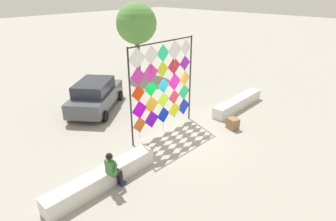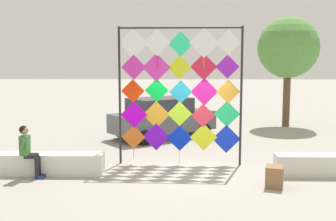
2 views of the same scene
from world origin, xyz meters
name	(u,v)px [view 1 (image 1 of 2)]	position (x,y,z in m)	size (l,w,h in m)	color
ground	(182,135)	(0.00, 0.00, 0.00)	(120.00, 120.00, 0.00)	#9E998E
plaza_ledge_left	(103,178)	(-4.45, -0.30, 0.29)	(4.15, 0.60, 0.58)	silver
plaza_ledge_right	(238,103)	(4.45, -0.30, 0.29)	(4.15, 0.60, 0.58)	silver
kite_display_rack	(163,83)	(-0.25, 0.90, 2.33)	(3.71, 0.18, 4.15)	#232328
seated_vendor	(113,168)	(-4.30, -0.72, 0.83)	(0.64, 0.53, 1.43)	black
parked_car	(95,95)	(-0.94, 5.27, 0.83)	(4.46, 3.97, 1.64)	#4C5156
cardboard_box_large	(233,124)	(2.10, -1.37, 0.27)	(0.43, 0.50, 0.53)	olive
tree_palm_like	(137,23)	(5.06, 8.54, 3.80)	(2.97, 2.93, 5.20)	brown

